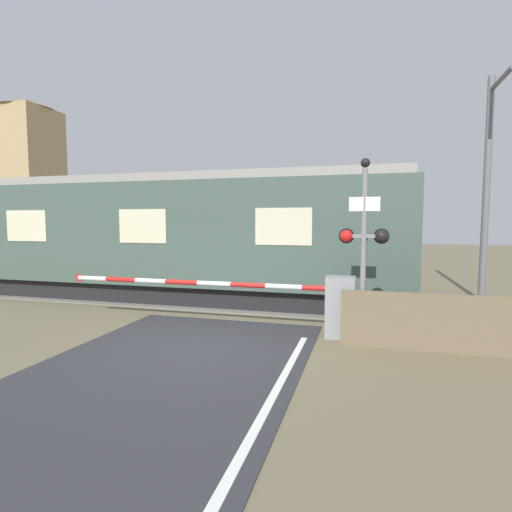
% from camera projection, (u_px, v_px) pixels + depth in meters
% --- Properties ---
extents(ground_plane, '(80.00, 80.00, 0.00)m').
position_uv_depth(ground_plane, '(198.00, 345.00, 7.84)').
color(ground_plane, '#6B6047').
extents(track_bed, '(36.00, 3.20, 0.13)m').
position_uv_depth(track_bed, '(257.00, 302.00, 12.02)').
color(track_bed, slate).
rests_on(track_bed, ground_plane).
extents(train, '(14.64, 2.97, 3.80)m').
position_uv_depth(train, '(168.00, 237.00, 12.63)').
color(train, black).
rests_on(train, ground_plane).
extents(crossing_barrier, '(6.84, 0.44, 1.29)m').
position_uv_depth(crossing_barrier, '(311.00, 302.00, 8.48)').
color(crossing_barrier, gray).
rests_on(crossing_barrier, ground_plane).
extents(signal_post, '(0.97, 0.26, 3.65)m').
position_uv_depth(signal_post, '(364.00, 240.00, 7.81)').
color(signal_post, gray).
rests_on(signal_post, ground_plane).
extents(catenary_pole, '(0.20, 1.90, 6.67)m').
position_uv_depth(catenary_pole, '(487.00, 186.00, 11.84)').
color(catenary_pole, slate).
rests_on(catenary_pole, ground_plane).
extents(distant_building, '(4.20, 4.20, 11.69)m').
position_uv_depth(distant_building, '(29.00, 176.00, 30.46)').
color(distant_building, tan).
rests_on(distant_building, ground_plane).
extents(roadside_fence, '(4.08, 0.06, 1.10)m').
position_uv_depth(roadside_fence, '(454.00, 324.00, 7.29)').
color(roadside_fence, '#726047').
rests_on(roadside_fence, ground_plane).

